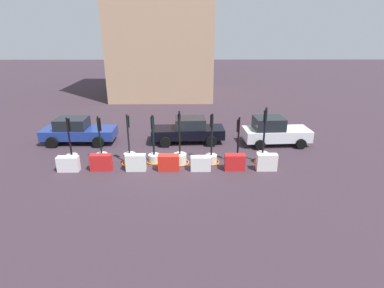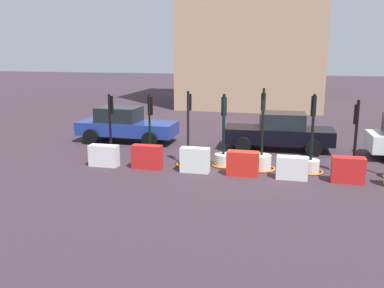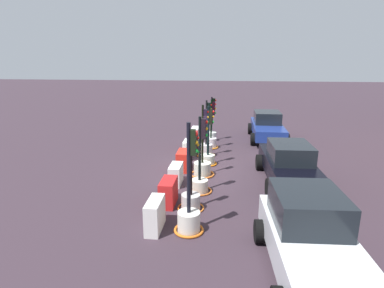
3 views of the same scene
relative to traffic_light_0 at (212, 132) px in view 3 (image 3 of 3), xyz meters
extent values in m
plane|color=#372933|center=(5.23, -0.14, -0.52)|extent=(120.00, 120.00, 0.00)
cylinder|color=silver|center=(0.00, -0.01, -0.27)|extent=(0.60, 0.60, 0.51)
cylinder|color=black|center=(0.00, -0.01, 1.02)|extent=(0.09, 0.09, 2.06)
cube|color=black|center=(0.01, 0.11, 1.63)|extent=(0.16, 0.16, 0.68)
sphere|color=red|center=(0.01, 0.20, 1.85)|extent=(0.10, 0.10, 0.10)
sphere|color=orange|center=(0.01, 0.20, 1.63)|extent=(0.10, 0.10, 0.10)
sphere|color=green|center=(0.01, 0.20, 1.40)|extent=(0.10, 0.10, 0.10)
cylinder|color=silver|center=(1.59, 0.07, -0.25)|extent=(0.61, 0.61, 0.54)
cylinder|color=black|center=(1.59, 0.07, 1.06)|extent=(0.08, 0.08, 2.09)
cube|color=black|center=(1.59, 0.18, 1.62)|extent=(0.16, 0.15, 0.69)
sphere|color=red|center=(1.59, 0.27, 1.85)|extent=(0.10, 0.10, 0.10)
sphere|color=orange|center=(1.59, 0.27, 1.62)|extent=(0.10, 0.10, 0.10)
sphere|color=green|center=(1.59, 0.27, 1.39)|extent=(0.10, 0.10, 0.10)
torus|color=orange|center=(1.59, 0.07, -0.48)|extent=(0.82, 0.82, 0.08)
cylinder|color=silver|center=(3.13, -0.08, -0.22)|extent=(0.64, 0.64, 0.60)
cylinder|color=black|center=(3.13, -0.08, 1.16)|extent=(0.09, 0.09, 2.16)
cube|color=black|center=(3.14, 0.04, 1.82)|extent=(0.17, 0.17, 0.61)
sphere|color=red|center=(3.15, 0.14, 2.02)|extent=(0.10, 0.10, 0.10)
sphere|color=orange|center=(3.15, 0.14, 1.82)|extent=(0.10, 0.10, 0.10)
sphere|color=green|center=(3.15, 0.14, 1.62)|extent=(0.10, 0.10, 0.10)
torus|color=orange|center=(3.13, -0.08, -0.49)|extent=(0.93, 0.93, 0.07)
cylinder|color=silver|center=(4.41, 0.11, -0.30)|extent=(0.63, 0.63, 0.45)
cylinder|color=black|center=(4.41, 0.11, 1.04)|extent=(0.11, 0.11, 2.21)
cube|color=black|center=(4.39, 0.23, 1.68)|extent=(0.19, 0.16, 0.68)
sphere|color=red|center=(4.38, 0.31, 1.90)|extent=(0.11, 0.11, 0.11)
sphere|color=orange|center=(4.38, 0.31, 1.68)|extent=(0.11, 0.11, 0.11)
sphere|color=green|center=(4.38, 0.31, 1.45)|extent=(0.11, 0.11, 0.11)
torus|color=orange|center=(4.41, 0.11, -0.49)|extent=(0.83, 0.83, 0.07)
cylinder|color=silver|center=(5.82, -0.02, -0.26)|extent=(0.70, 0.70, 0.54)
cylinder|color=black|center=(5.82, -0.02, 1.20)|extent=(0.08, 0.08, 2.38)
cube|color=black|center=(5.81, 0.09, 1.90)|extent=(0.16, 0.15, 0.62)
sphere|color=red|center=(5.80, 0.17, 2.11)|extent=(0.09, 0.09, 0.09)
sphere|color=orange|center=(5.80, 0.17, 1.90)|extent=(0.09, 0.09, 0.09)
sphere|color=green|center=(5.80, 0.17, 1.70)|extent=(0.09, 0.09, 0.09)
torus|color=orange|center=(5.82, -0.02, -0.49)|extent=(1.01, 1.01, 0.07)
cylinder|color=beige|center=(7.53, 0.04, -0.30)|extent=(0.62, 0.62, 0.45)
cylinder|color=black|center=(7.53, 0.04, 1.08)|extent=(0.10, 0.10, 2.30)
cube|color=black|center=(7.52, 0.16, 1.81)|extent=(0.19, 0.17, 0.69)
sphere|color=red|center=(7.51, 0.26, 2.04)|extent=(0.11, 0.11, 0.11)
sphere|color=orange|center=(7.51, 0.26, 1.81)|extent=(0.11, 0.11, 0.11)
sphere|color=green|center=(7.51, 0.26, 1.57)|extent=(0.11, 0.11, 0.11)
torus|color=orange|center=(7.53, 0.04, -0.49)|extent=(0.92, 0.92, 0.06)
cylinder|color=#B6B2B1|center=(8.92, -0.11, -0.28)|extent=(0.61, 0.61, 0.49)
cylinder|color=black|center=(8.92, -0.11, 1.02)|extent=(0.10, 0.10, 2.12)
cube|color=black|center=(8.90, 0.02, 1.59)|extent=(0.17, 0.18, 0.67)
sphere|color=red|center=(8.88, 0.11, 1.81)|extent=(0.09, 0.09, 0.09)
sphere|color=orange|center=(8.88, 0.11, 1.59)|extent=(0.09, 0.09, 0.09)
sphere|color=green|center=(8.88, 0.11, 1.37)|extent=(0.09, 0.09, 0.09)
torus|color=orange|center=(8.92, -0.11, -0.50)|extent=(0.86, 0.86, 0.05)
cylinder|color=silver|center=(10.30, 0.01, -0.23)|extent=(0.63, 0.63, 0.59)
cylinder|color=black|center=(10.30, 0.01, 1.31)|extent=(0.11, 0.11, 2.50)
cube|color=black|center=(10.31, 0.13, 2.04)|extent=(0.17, 0.14, 0.67)
sphere|color=red|center=(10.32, 0.21, 2.27)|extent=(0.11, 0.11, 0.11)
sphere|color=orange|center=(10.32, 0.21, 2.04)|extent=(0.11, 0.11, 0.11)
sphere|color=green|center=(10.32, 0.21, 1.82)|extent=(0.11, 0.11, 0.11)
torus|color=orange|center=(10.30, 0.01, -0.49)|extent=(0.84, 0.84, 0.07)
cube|color=silver|center=(0.14, -0.95, -0.13)|extent=(1.08, 0.42, 0.79)
cube|color=red|center=(1.80, -0.87, -0.09)|extent=(1.09, 0.40, 0.86)
cube|color=silver|center=(3.59, -0.92, -0.08)|extent=(1.02, 0.38, 0.88)
cube|color=red|center=(5.26, -0.90, -0.11)|extent=(1.07, 0.47, 0.84)
cube|color=silver|center=(6.91, -0.93, -0.14)|extent=(1.03, 0.44, 0.76)
cube|color=red|center=(8.68, -0.88, -0.10)|extent=(1.04, 0.48, 0.84)
cube|color=silver|center=(10.31, -0.94, -0.08)|extent=(1.04, 0.39, 0.88)
cube|color=silver|center=(11.81, 2.91, 0.13)|extent=(4.17, 1.94, 0.69)
cube|color=black|center=(11.27, 2.88, 0.85)|extent=(1.87, 1.60, 0.76)
cylinder|color=black|center=(10.50, 3.74, -0.22)|extent=(0.63, 0.31, 0.61)
cylinder|color=black|center=(10.60, 1.93, -0.22)|extent=(0.63, 0.31, 0.61)
cube|color=black|center=(6.24, 3.33, 0.12)|extent=(4.66, 1.85, 0.62)
cube|color=black|center=(6.39, 3.33, 0.76)|extent=(1.95, 1.53, 0.66)
cylinder|color=black|center=(4.85, 2.38, -0.19)|extent=(0.68, 0.31, 0.67)
cylinder|color=black|center=(4.78, 4.14, -0.19)|extent=(0.68, 0.31, 0.67)
cylinder|color=black|center=(7.70, 2.51, -0.19)|extent=(0.68, 0.31, 0.67)
cylinder|color=black|center=(7.62, 4.27, -0.19)|extent=(0.68, 0.31, 0.67)
cube|color=navy|center=(-0.67, 3.27, 0.12)|extent=(4.55, 1.69, 0.60)
cube|color=black|center=(-1.06, 3.27, 0.76)|extent=(1.91, 1.49, 0.67)
cylinder|color=black|center=(0.74, 4.18, -0.18)|extent=(0.70, 0.28, 0.70)
cylinder|color=black|center=(0.74, 2.37, -0.18)|extent=(0.70, 0.28, 0.70)
cylinder|color=black|center=(-2.08, 4.17, -0.18)|extent=(0.70, 0.28, 0.70)
cylinder|color=black|center=(-2.07, 2.37, -0.18)|extent=(0.70, 0.28, 0.70)
camera|label=1|loc=(6.34, -15.30, 6.34)|focal=28.69mm
camera|label=2|loc=(7.00, -15.01, 3.69)|focal=40.04mm
camera|label=3|loc=(18.12, 1.06, 4.10)|focal=29.59mm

